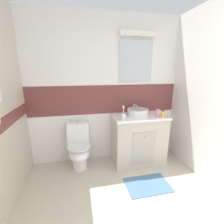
{
  "coord_description": "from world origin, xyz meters",
  "views": [
    {
      "loc": [
        -0.47,
        -0.29,
        1.6
      ],
      "look_at": [
        -0.0,
        1.88,
        1.01
      ],
      "focal_mm": 25.34,
      "sensor_mm": 36.0,
      "label": 1
    }
  ],
  "objects_px": {
    "sink_basin": "(138,112)",
    "toilet": "(79,148)",
    "toothbrush_cup": "(123,116)",
    "soap_dispenser": "(158,113)",
    "perfume_flask_small": "(163,114)"
  },
  "relations": [
    {
      "from": "sink_basin",
      "to": "toilet",
      "type": "xyz_separation_m",
      "value": [
        -1.02,
        -0.01,
        -0.55
      ]
    },
    {
      "from": "toilet",
      "to": "soap_dispenser",
      "type": "distance_m",
      "value": 1.42
    },
    {
      "from": "toilet",
      "to": "toothbrush_cup",
      "type": "distance_m",
      "value": 0.91
    },
    {
      "from": "perfume_flask_small",
      "to": "toilet",
      "type": "bearing_deg",
      "value": 172.41
    },
    {
      "from": "toothbrush_cup",
      "to": "soap_dispenser",
      "type": "height_order",
      "value": "toothbrush_cup"
    },
    {
      "from": "sink_basin",
      "to": "toothbrush_cup",
      "type": "height_order",
      "value": "toothbrush_cup"
    },
    {
      "from": "soap_dispenser",
      "to": "sink_basin",
      "type": "bearing_deg",
      "value": 146.16
    },
    {
      "from": "sink_basin",
      "to": "soap_dispenser",
      "type": "bearing_deg",
      "value": -33.84
    },
    {
      "from": "soap_dispenser",
      "to": "perfume_flask_small",
      "type": "xyz_separation_m",
      "value": [
        0.09,
        -0.01,
        -0.01
      ]
    },
    {
      "from": "soap_dispenser",
      "to": "perfume_flask_small",
      "type": "distance_m",
      "value": 0.09
    },
    {
      "from": "sink_basin",
      "to": "toilet",
      "type": "height_order",
      "value": "sink_basin"
    },
    {
      "from": "toilet",
      "to": "sink_basin",
      "type": "bearing_deg",
      "value": 0.81
    },
    {
      "from": "sink_basin",
      "to": "toilet",
      "type": "bearing_deg",
      "value": -179.19
    },
    {
      "from": "sink_basin",
      "to": "toilet",
      "type": "relative_size",
      "value": 0.53
    },
    {
      "from": "toothbrush_cup",
      "to": "perfume_flask_small",
      "type": "height_order",
      "value": "toothbrush_cup"
    }
  ]
}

